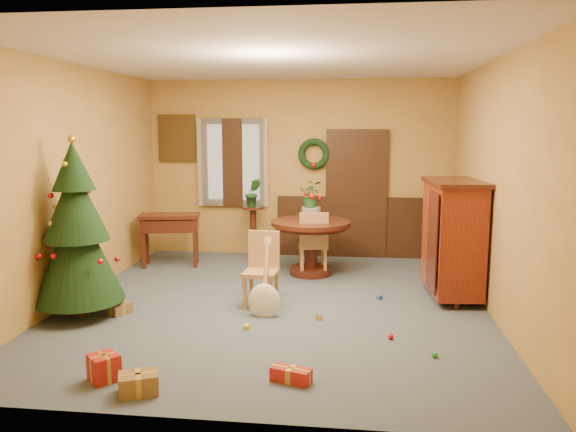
# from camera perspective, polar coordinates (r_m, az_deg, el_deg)

# --- Properties ---
(room_envelope) EXTENTS (5.50, 5.50, 5.50)m
(room_envelope) POSITION_cam_1_polar(r_m,az_deg,el_deg) (9.27, 2.36, 2.72)
(room_envelope) COLOR #36424F
(room_envelope) RESTS_ON ground
(dining_table) EXTENTS (1.15, 1.15, 0.79)m
(dining_table) POSITION_cam_1_polar(r_m,az_deg,el_deg) (8.15, 2.35, -2.15)
(dining_table) COLOR black
(dining_table) RESTS_ON floor
(urn) EXTENTS (0.27, 0.27, 0.20)m
(urn) POSITION_cam_1_polar(r_m,az_deg,el_deg) (8.09, 2.36, 0.20)
(urn) COLOR slate
(urn) RESTS_ON dining_table
(centerpiece_plant) EXTENTS (0.35, 0.30, 0.39)m
(centerpiece_plant) POSITION_cam_1_polar(r_m,az_deg,el_deg) (8.05, 2.38, 2.27)
(centerpiece_plant) COLOR #1E4C23
(centerpiece_plant) RESTS_ON urn
(chair_near) EXTENTS (0.41, 0.41, 0.89)m
(chair_near) POSITION_cam_1_polar(r_m,az_deg,el_deg) (6.77, -2.65, -5.11)
(chair_near) COLOR #9A693D
(chair_near) RESTS_ON floor
(chair_far) EXTENTS (0.47, 0.47, 0.95)m
(chair_far) POSITION_cam_1_polar(r_m,az_deg,el_deg) (8.06, 2.57, -2.61)
(chair_far) COLOR #9A693D
(chair_far) RESTS_ON floor
(guitar) EXTENTS (0.44, 0.60, 0.84)m
(guitar) POSITION_cam_1_polar(r_m,az_deg,el_deg) (6.36, -2.43, -6.47)
(guitar) COLOR #EDE7C6
(guitar) RESTS_ON floor
(plant_stand) EXTENTS (0.34, 0.34, 0.86)m
(plant_stand) POSITION_cam_1_polar(r_m,az_deg,el_deg) (9.07, -3.55, -1.12)
(plant_stand) COLOR black
(plant_stand) RESTS_ON floor
(stand_plant) EXTENTS (0.30, 0.27, 0.46)m
(stand_plant) POSITION_cam_1_polar(r_m,az_deg,el_deg) (8.99, -3.58, 2.36)
(stand_plant) COLOR #19471E
(stand_plant) RESTS_ON plant_stand
(christmas_tree) EXTENTS (0.99, 0.99, 2.05)m
(christmas_tree) POSITION_cam_1_polar(r_m,az_deg,el_deg) (6.70, -20.66, -1.54)
(christmas_tree) COLOR #382111
(christmas_tree) RESTS_ON floor
(writing_desk) EXTENTS (0.98, 0.63, 0.81)m
(writing_desk) POSITION_cam_1_polar(r_m,az_deg,el_deg) (8.84, -11.90, -1.10)
(writing_desk) COLOR black
(writing_desk) RESTS_ON floor
(sideboard) EXTENTS (0.70, 1.20, 1.49)m
(sideboard) POSITION_cam_1_polar(r_m,az_deg,el_deg) (7.28, 16.40, -1.91)
(sideboard) COLOR #4F1309
(sideboard) RESTS_ON floor
(gift_a) EXTENTS (0.37, 0.33, 0.17)m
(gift_a) POSITION_cam_1_polar(r_m,az_deg,el_deg) (4.88, -14.96, -16.10)
(gift_a) COLOR brown
(gift_a) RESTS_ON floor
(gift_b) EXTENTS (0.32, 0.32, 0.23)m
(gift_b) POSITION_cam_1_polar(r_m,az_deg,el_deg) (5.17, -18.19, -14.42)
(gift_b) COLOR #AA1C16
(gift_b) RESTS_ON floor
(gift_c) EXTENTS (0.27, 0.29, 0.13)m
(gift_c) POSITION_cam_1_polar(r_m,az_deg,el_deg) (6.82, -16.71, -8.99)
(gift_c) COLOR brown
(gift_c) RESTS_ON floor
(gift_d) EXTENTS (0.37, 0.24, 0.12)m
(gift_d) POSITION_cam_1_polar(r_m,az_deg,el_deg) (4.92, 0.31, -15.82)
(gift_d) COLOR #AA1C16
(gift_d) RESTS_ON floor
(toy_a) EXTENTS (0.09, 0.09, 0.05)m
(toy_a) POSITION_cam_1_polar(r_m,az_deg,el_deg) (7.18, 9.26, -8.16)
(toy_a) COLOR #2558A3
(toy_a) RESTS_ON floor
(toy_b) EXTENTS (0.06, 0.06, 0.06)m
(toy_b) POSITION_cam_1_polar(r_m,az_deg,el_deg) (5.56, 14.70, -13.48)
(toy_b) COLOR #268C30
(toy_b) RESTS_ON floor
(toy_c) EXTENTS (0.06, 0.09, 0.05)m
(toy_c) POSITION_cam_1_polar(r_m,az_deg,el_deg) (6.11, -4.21, -11.17)
(toy_c) COLOR gold
(toy_c) RESTS_ON floor
(toy_d) EXTENTS (0.06, 0.06, 0.06)m
(toy_d) POSITION_cam_1_polar(r_m,az_deg,el_deg) (5.90, 10.38, -11.97)
(toy_d) COLOR red
(toy_d) RESTS_ON floor
(toy_e) EXTENTS (0.09, 0.06, 0.05)m
(toy_e) POSITION_cam_1_polar(r_m,az_deg,el_deg) (6.37, 3.16, -10.30)
(toy_e) COLOR gold
(toy_e) RESTS_ON floor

